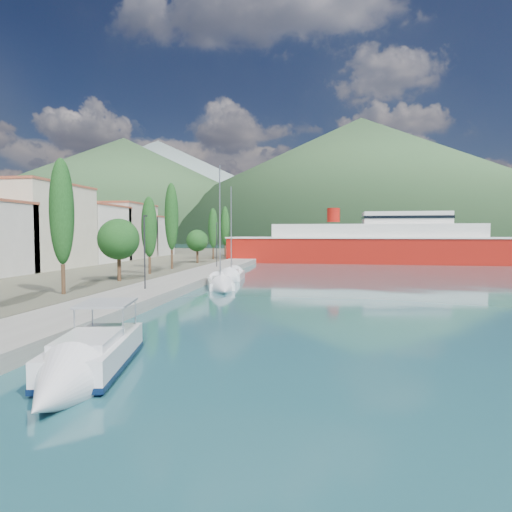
# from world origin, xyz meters

# --- Properties ---
(ground) EXTENTS (1400.00, 1400.00, 0.00)m
(ground) POSITION_xyz_m (0.00, 120.00, 0.00)
(ground) COLOR #22545C
(quay) EXTENTS (5.00, 88.00, 0.80)m
(quay) POSITION_xyz_m (-9.00, 26.00, 0.40)
(quay) COLOR gray
(quay) RESTS_ON ground
(hills_far) EXTENTS (1480.00, 900.00, 180.00)m
(hills_far) POSITION_xyz_m (138.59, 618.73, 77.39)
(hills_far) COLOR gray
(hills_far) RESTS_ON ground
(hills_near) EXTENTS (1010.00, 520.00, 115.00)m
(hills_near) POSITION_xyz_m (98.04, 372.50, 49.18)
(hills_near) COLOR #335430
(hills_near) RESTS_ON ground
(town_buildings) EXTENTS (9.20, 69.20, 11.30)m
(town_buildings) POSITION_xyz_m (-32.00, 36.91, 5.57)
(town_buildings) COLOR beige
(town_buildings) RESTS_ON land_strip
(tree_row) EXTENTS (4.00, 64.78, 11.30)m
(tree_row) POSITION_xyz_m (-14.24, 30.10, 5.89)
(tree_row) COLOR #47301E
(tree_row) RESTS_ON land_strip
(lamp_posts) EXTENTS (0.15, 43.84, 6.06)m
(lamp_posts) POSITION_xyz_m (-9.00, 14.00, 4.08)
(lamp_posts) COLOR #2D2D33
(lamp_posts) RESTS_ON quay
(motor_cruiser) EXTENTS (4.14, 8.74, 3.11)m
(motor_cruiser) POSITION_xyz_m (-3.06, -6.73, 0.51)
(motor_cruiser) COLOR black
(motor_cruiser) RESTS_ON ground
(sailboat_near) EXTENTS (5.03, 9.30, 12.97)m
(sailboat_near) POSITION_xyz_m (-4.08, 18.76, 0.31)
(sailboat_near) COLOR silver
(sailboat_near) RESTS_ON ground
(sailboat_mid) EXTENTS (3.24, 8.22, 11.80)m
(sailboat_mid) POSITION_xyz_m (-5.03, 26.60, 0.33)
(sailboat_mid) COLOR silver
(sailboat_mid) RESTS_ON ground
(ferry) EXTENTS (53.75, 12.30, 10.64)m
(ferry) POSITION_xyz_m (14.89, 60.48, 3.24)
(ferry) COLOR #9F150D
(ferry) RESTS_ON ground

